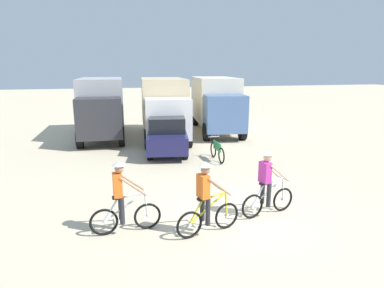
% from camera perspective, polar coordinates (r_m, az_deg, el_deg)
% --- Properties ---
extents(ground_plane, '(120.00, 120.00, 0.00)m').
position_cam_1_polar(ground_plane, '(9.09, 8.45, -12.54)').
color(ground_plane, beige).
extents(box_truck_grey_hauler, '(2.52, 6.80, 3.35)m').
position_cam_1_polar(box_truck_grey_hauler, '(19.55, -15.64, 6.70)').
color(box_truck_grey_hauler, '#9E9EA3').
rests_on(box_truck_grey_hauler, ground).
extents(box_truck_tan_camper, '(2.93, 6.92, 3.35)m').
position_cam_1_polar(box_truck_tan_camper, '(18.72, -5.01, 6.86)').
color(box_truck_tan_camper, '#CCB78E').
rests_on(box_truck_tan_camper, ground).
extents(box_truck_cream_rv, '(3.22, 7.00, 3.35)m').
position_cam_1_polar(box_truck_cream_rv, '(20.53, 4.24, 7.44)').
color(box_truck_cream_rv, beige).
rests_on(box_truck_cream_rv, ground).
extents(sedan_parked, '(2.44, 4.44, 1.76)m').
position_cam_1_polar(sedan_parked, '(15.37, -4.37, 1.75)').
color(sedan_parked, '#1E1E4C').
rests_on(sedan_parked, ground).
extents(cyclist_orange_shirt, '(1.73, 0.52, 1.82)m').
position_cam_1_polar(cyclist_orange_shirt, '(8.05, -12.09, -9.61)').
color(cyclist_orange_shirt, black).
rests_on(cyclist_orange_shirt, ground).
extents(cyclist_cowboy_hat, '(1.69, 0.61, 1.82)m').
position_cam_1_polar(cyclist_cowboy_hat, '(7.82, 2.60, -10.00)').
color(cyclist_cowboy_hat, black).
rests_on(cyclist_cowboy_hat, ground).
extents(cyclist_near_camera, '(1.70, 0.58, 1.82)m').
position_cam_1_polar(cyclist_near_camera, '(9.01, 13.09, -7.15)').
color(cyclist_near_camera, black).
rests_on(cyclist_near_camera, ground).
extents(bicycle_spare, '(0.50, 1.73, 0.97)m').
position_cam_1_polar(bicycle_spare, '(14.15, 4.45, -1.27)').
color(bicycle_spare, black).
rests_on(bicycle_spare, ground).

